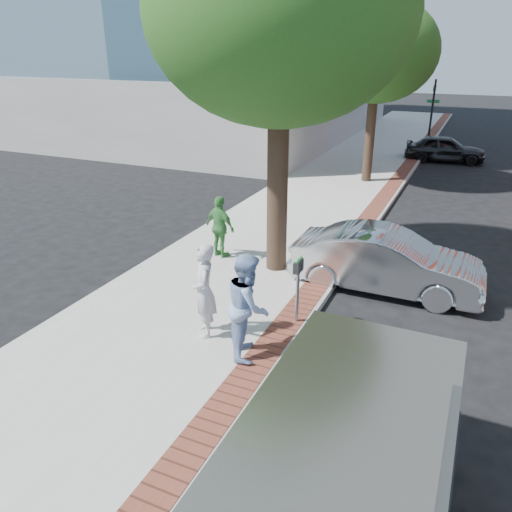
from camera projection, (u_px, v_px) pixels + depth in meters
The scene contains 15 objects.
ground at pixel (269, 308), 11.35m from camera, with size 120.00×120.00×0.00m, color black.
sidewalk at pixel (315, 204), 18.61m from camera, with size 5.00×60.00×0.15m, color #9E9991.
brick_strip at pixel (374, 209), 17.75m from camera, with size 0.60×60.00×0.01m, color brown.
curb at pixel (384, 213), 17.65m from camera, with size 0.10×60.00×0.15m, color gray.
office_base at pixel (219, 102), 33.98m from camera, with size 18.20×22.20×4.00m, color gray.
signal_near at pixel (432, 108), 28.62m from camera, with size 0.70×0.15×3.80m.
tree_near at pixel (280, 13), 10.78m from camera, with size 6.00×6.00×8.51m.
tree_far at pixel (377, 52), 19.57m from camera, with size 4.80×4.80×7.14m.
parking_meter at pixel (298, 276), 10.12m from camera, with size 0.12×0.32×1.47m.
person_gray at pixel (204, 291), 9.71m from camera, with size 0.70×0.46×1.92m, color #B0B0B5.
person_officer at pixel (248, 305), 9.07m from camera, with size 0.98×0.76×2.02m, color #839ECA.
person_green at pixel (220, 227), 13.47m from camera, with size 1.00×0.42×1.71m, color #408E42.
sedan_silver at pixel (386, 261), 11.98m from camera, with size 1.57×4.50×1.48m, color #B6B9BE.
bg_car at pixel (445, 149), 25.52m from camera, with size 1.58×3.93×1.34m, color black.
van at pixel (333, 499), 5.23m from camera, with size 2.19×5.59×2.05m.
Camera 1 is at (3.83, -9.24, 5.51)m, focal length 35.00 mm.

